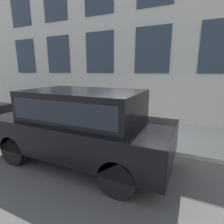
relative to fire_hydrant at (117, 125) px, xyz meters
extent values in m
plane|color=#514F4C|center=(-0.57, -0.55, -0.50)|extent=(80.00, 80.00, 0.00)
cube|color=#B2ADA3|center=(0.98, -0.55, -0.43)|extent=(3.10, 60.00, 0.13)
cube|color=beige|center=(2.68, -0.55, 3.40)|extent=(0.30, 40.00, 7.81)
cube|color=#2D3847|center=(2.51, -3.17, 2.78)|extent=(0.03, 1.54, 1.98)
cube|color=#2D3847|center=(2.51, -0.55, 2.78)|extent=(0.03, 1.54, 1.98)
cube|color=#2D3847|center=(2.51, 2.07, 2.78)|extent=(0.03, 1.54, 1.98)
cube|color=#2D3847|center=(2.51, 4.69, 2.78)|extent=(0.03, 1.54, 1.98)
cube|color=#2D3847|center=(2.51, 7.31, 2.78)|extent=(0.03, 1.54, 1.98)
cube|color=#2D3847|center=(2.51, 4.69, 5.47)|extent=(0.03, 1.54, 1.98)
cube|color=#2D3847|center=(2.51, 7.31, 5.47)|extent=(0.03, 1.54, 1.98)
cylinder|color=#2D7260|center=(0.00, 0.00, -0.35)|extent=(0.32, 0.32, 0.04)
cylinder|color=#2D7260|center=(0.00, 0.00, -0.07)|extent=(0.24, 0.24, 0.59)
sphere|color=#2C5D50|center=(0.00, 0.00, 0.23)|extent=(0.25, 0.25, 0.25)
cylinder|color=black|center=(0.00, 0.00, 0.30)|extent=(0.08, 0.08, 0.10)
cylinder|color=#2D7260|center=(0.00, -0.17, 0.00)|extent=(0.09, 0.10, 0.09)
cylinder|color=#2D7260|center=(0.00, 0.17, 0.00)|extent=(0.09, 0.10, 0.09)
cylinder|color=#726651|center=(0.15, 0.53, -0.05)|extent=(0.09, 0.09, 0.64)
cylinder|color=#726651|center=(0.29, 0.53, -0.05)|extent=(0.09, 0.09, 0.64)
cube|color=white|center=(0.22, 0.53, 0.51)|extent=(0.17, 0.12, 0.48)
cylinder|color=white|center=(0.10, 0.53, 0.53)|extent=(0.07, 0.07, 0.46)
cylinder|color=white|center=(0.34, 0.53, 0.53)|extent=(0.07, 0.07, 0.46)
sphere|color=brown|center=(0.22, 0.53, 0.86)|extent=(0.21, 0.21, 0.21)
cylinder|color=black|center=(-2.78, 1.72, -0.11)|extent=(0.24, 0.78, 0.78)
cylinder|color=black|center=(-0.99, 1.72, -0.11)|extent=(0.24, 0.78, 0.78)
cylinder|color=black|center=(-2.78, -1.20, -0.11)|extent=(0.24, 0.78, 0.78)
cylinder|color=black|center=(-0.99, -1.20, -0.11)|extent=(0.24, 0.78, 0.78)
cube|color=black|center=(-1.89, 0.26, 0.28)|extent=(2.02, 4.70, 0.79)
cube|color=black|center=(-1.89, 0.14, 1.04)|extent=(1.78, 2.92, 0.74)
cube|color=#1E232D|center=(-1.89, 0.14, 1.04)|extent=(1.79, 2.68, 0.48)
camera|label=1|loc=(-5.50, -2.34, 1.88)|focal=28.00mm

